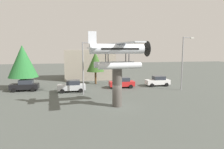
# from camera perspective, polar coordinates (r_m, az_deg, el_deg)

# --- Properties ---
(ground_plane) EXTENTS (140.00, 140.00, 0.00)m
(ground_plane) POSITION_cam_1_polar(r_m,az_deg,el_deg) (23.27, 1.45, -9.03)
(ground_plane) COLOR #4C514C
(display_pedestal) EXTENTS (1.10, 1.10, 4.40)m
(display_pedestal) POSITION_cam_1_polar(r_m,az_deg,el_deg) (22.75, 1.47, -3.70)
(display_pedestal) COLOR #4C4742
(display_pedestal) RESTS_ON ground
(floatplane_monument) EXTENTS (7.02, 10.46, 4.00)m
(floatplane_monument) POSITION_cam_1_polar(r_m,az_deg,el_deg) (22.37, 1.82, 6.09)
(floatplane_monument) COLOR silver
(floatplane_monument) RESTS_ON display_pedestal
(car_near_black) EXTENTS (4.20, 2.02, 1.76)m
(car_near_black) POSITION_cam_1_polar(r_m,az_deg,el_deg) (34.13, -23.57, -2.84)
(car_near_black) COLOR black
(car_near_black) RESTS_ON ground
(car_mid_silver) EXTENTS (4.20, 2.02, 1.76)m
(car_mid_silver) POSITION_cam_1_polar(r_m,az_deg,el_deg) (31.27, -11.33, -3.25)
(car_mid_silver) COLOR silver
(car_mid_silver) RESTS_ON ground
(car_far_red) EXTENTS (4.20, 2.02, 1.76)m
(car_far_red) POSITION_cam_1_polar(r_m,az_deg,el_deg) (33.81, 2.89, -2.32)
(car_far_red) COLOR red
(car_far_red) RESTS_ON ground
(car_distant_white) EXTENTS (4.20, 2.02, 1.76)m
(car_distant_white) POSITION_cam_1_polar(r_m,az_deg,el_deg) (36.40, 12.91, -1.80)
(car_distant_white) COLOR white
(car_distant_white) RESTS_ON ground
(streetlight_primary) EXTENTS (1.84, 0.28, 7.50)m
(streetlight_primary) POSITION_cam_1_polar(r_m,az_deg,el_deg) (28.70, -7.88, 2.93)
(streetlight_primary) COLOR gray
(streetlight_primary) RESTS_ON ground
(streetlight_secondary) EXTENTS (1.84, 0.28, 8.40)m
(streetlight_secondary) POSITION_cam_1_polar(r_m,az_deg,el_deg) (33.52, 19.68, 3.99)
(streetlight_secondary) COLOR gray
(streetlight_secondary) RESTS_ON ground
(storefront_building) EXTENTS (10.52, 6.43, 6.29)m
(storefront_building) POSITION_cam_1_polar(r_m,az_deg,el_deg) (44.06, -6.44, 2.87)
(storefront_building) COLOR #9E9384
(storefront_building) RESTS_ON ground
(tree_west) EXTENTS (4.67, 4.67, 7.15)m
(tree_west) POSITION_cam_1_polar(r_m,az_deg,el_deg) (35.53, -24.10, 3.46)
(tree_west) COLOR brown
(tree_west) RESTS_ON ground
(tree_east) EXTENTS (3.23, 3.23, 5.95)m
(tree_east) POSITION_cam_1_polar(r_m,az_deg,el_deg) (37.21, -4.75, 3.59)
(tree_east) COLOR brown
(tree_east) RESTS_ON ground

